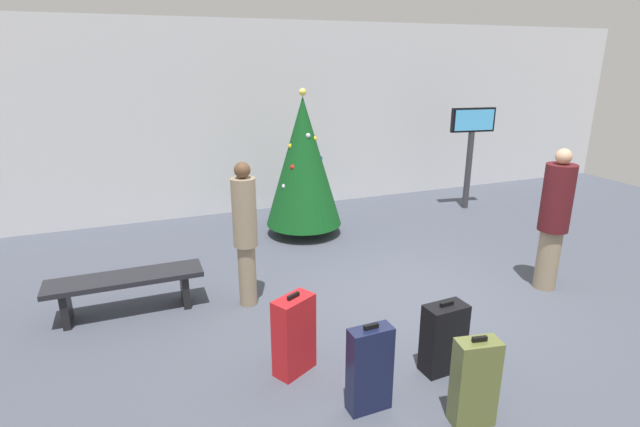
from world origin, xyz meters
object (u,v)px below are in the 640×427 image
(holiday_tree, at_px, (303,162))
(suitcase_2, at_px, (370,369))
(waiting_bench, at_px, (126,285))
(traveller_0, at_px, (554,217))
(suitcase_3, at_px, (475,382))
(traveller_1, at_px, (245,231))
(flight_info_kiosk, at_px, (471,139))
(suitcase_0, at_px, (294,335))
(suitcase_1, at_px, (444,338))

(holiday_tree, bearing_deg, suitcase_2, -102.45)
(waiting_bench, height_order, suitcase_2, suitcase_2)
(traveller_0, distance_m, suitcase_3, 3.08)
(traveller_1, bearing_deg, flight_info_kiosk, 25.13)
(holiday_tree, distance_m, waiting_bench, 3.51)
(suitcase_0, distance_m, suitcase_1, 1.43)
(suitcase_0, distance_m, suitcase_2, 0.85)
(flight_info_kiosk, distance_m, suitcase_3, 6.39)
(holiday_tree, distance_m, suitcase_3, 4.89)
(waiting_bench, distance_m, suitcase_1, 3.62)
(traveller_0, distance_m, suitcase_0, 3.73)
(suitcase_1, bearing_deg, suitcase_0, 159.27)
(flight_info_kiosk, relative_size, traveller_1, 1.12)
(holiday_tree, height_order, traveller_1, holiday_tree)
(traveller_0, bearing_deg, flight_info_kiosk, 68.93)
(holiday_tree, distance_m, suitcase_1, 4.22)
(suitcase_0, bearing_deg, waiting_bench, 129.60)
(holiday_tree, bearing_deg, suitcase_1, -90.73)
(traveller_0, height_order, suitcase_1, traveller_0)
(flight_info_kiosk, distance_m, waiting_bench, 6.81)
(flight_info_kiosk, xyz_separation_m, suitcase_3, (-3.79, -5.04, -1.00))
(flight_info_kiosk, distance_m, suitcase_1, 5.75)
(traveller_1, bearing_deg, suitcase_0, -86.26)
(suitcase_0, height_order, suitcase_1, suitcase_0)
(waiting_bench, bearing_deg, suitcase_3, -48.64)
(traveller_0, height_order, suitcase_2, traveller_0)
(suitcase_1, relative_size, suitcase_3, 0.91)
(suitcase_1, bearing_deg, suitcase_2, -165.86)
(flight_info_kiosk, bearing_deg, holiday_tree, -176.20)
(suitcase_1, height_order, suitcase_2, suitcase_2)
(traveller_1, relative_size, suitcase_0, 2.16)
(traveller_0, xyz_separation_m, suitcase_0, (-3.65, -0.51, -0.58))
(traveller_0, distance_m, traveller_1, 3.87)
(traveller_1, distance_m, suitcase_0, 1.59)
(holiday_tree, height_order, flight_info_kiosk, holiday_tree)
(waiting_bench, xyz_separation_m, traveller_0, (5.12, -1.27, 0.61))
(traveller_0, relative_size, suitcase_1, 2.52)
(flight_info_kiosk, height_order, traveller_0, flight_info_kiosk)
(suitcase_1, xyz_separation_m, suitcase_2, (-0.91, -0.23, 0.04))
(waiting_bench, distance_m, suitcase_2, 3.15)
(traveller_1, distance_m, suitcase_1, 2.53)
(suitcase_3, bearing_deg, traveller_0, 34.12)
(suitcase_1, relative_size, suitcase_2, 0.89)
(waiting_bench, height_order, suitcase_0, suitcase_0)
(suitcase_3, bearing_deg, suitcase_1, 74.56)
(flight_info_kiosk, relative_size, traveller_0, 1.08)
(waiting_bench, xyz_separation_m, traveller_1, (1.38, -0.29, 0.58))
(flight_info_kiosk, xyz_separation_m, suitcase_1, (-3.60, -4.35, -1.04))
(holiday_tree, relative_size, waiting_bench, 1.40)
(suitcase_2, relative_size, suitcase_3, 1.02)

